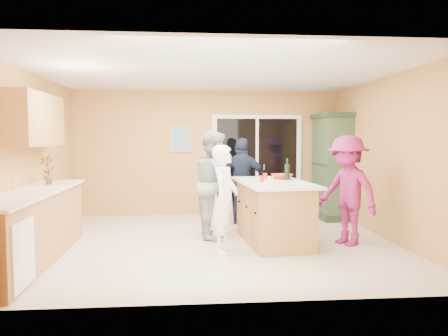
{
  "coord_description": "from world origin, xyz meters",
  "views": [
    {
      "loc": [
        -0.43,
        -6.66,
        1.62
      ],
      "look_at": [
        0.15,
        0.1,
        1.15
      ],
      "focal_mm": 35.0,
      "sensor_mm": 36.0,
      "label": 1
    }
  ],
  "objects": [
    {
      "name": "floor",
      "position": [
        0.0,
        0.0,
        0.0
      ],
      "size": [
        5.5,
        5.5,
        0.0
      ],
      "primitive_type": "plane",
      "color": "beige",
      "rests_on": "ground"
    },
    {
      "name": "ceiling",
      "position": [
        0.0,
        0.0,
        2.6
      ],
      "size": [
        5.5,
        5.0,
        0.1
      ],
      "primitive_type": "cube",
      "color": "silver",
      "rests_on": "wall_back"
    },
    {
      "name": "wall_back",
      "position": [
        0.0,
        2.5,
        1.3
      ],
      "size": [
        5.5,
        0.1,
        2.6
      ],
      "primitive_type": "cube",
      "color": "#E9A160",
      "rests_on": "ground"
    },
    {
      "name": "wall_front",
      "position": [
        0.0,
        -2.5,
        1.3
      ],
      "size": [
        5.5,
        0.1,
        2.6
      ],
      "primitive_type": "cube",
      "color": "#E9A160",
      "rests_on": "ground"
    },
    {
      "name": "wall_left",
      "position": [
        -2.75,
        0.0,
        1.3
      ],
      "size": [
        0.1,
        5.0,
        2.6
      ],
      "primitive_type": "cube",
      "color": "#E9A160",
      "rests_on": "ground"
    },
    {
      "name": "wall_right",
      "position": [
        2.75,
        0.0,
        1.3
      ],
      "size": [
        0.1,
        5.0,
        2.6
      ],
      "primitive_type": "cube",
      "color": "#E9A160",
      "rests_on": "ground"
    },
    {
      "name": "left_cabinet_run",
      "position": [
        -2.45,
        -1.05,
        0.46
      ],
      "size": [
        0.65,
        3.05,
        1.24
      ],
      "color": "#A26A3F",
      "rests_on": "floor"
    },
    {
      "name": "upper_cabinets",
      "position": [
        -2.58,
        -0.2,
        1.88
      ],
      "size": [
        0.35,
        1.6,
        0.75
      ],
      "primitive_type": "cube",
      "color": "#A26A3F",
      "rests_on": "wall_left"
    },
    {
      "name": "sliding_door",
      "position": [
        1.05,
        2.46,
        1.05
      ],
      "size": [
        1.9,
        0.07,
        2.1
      ],
      "color": "white",
      "rests_on": "floor"
    },
    {
      "name": "framed_picture",
      "position": [
        -0.55,
        2.48,
        1.6
      ],
      "size": [
        0.46,
        0.04,
        0.56
      ],
      "color": "tan",
      "rests_on": "wall_back"
    },
    {
      "name": "kitchen_island",
      "position": [
        0.9,
        -0.08,
        0.45
      ],
      "size": [
        1.13,
        1.89,
        0.95
      ],
      "rotation": [
        0.0,
        0.0,
        0.08
      ],
      "color": "#A26A3F",
      "rests_on": "floor"
    },
    {
      "name": "green_hutch",
      "position": [
        2.49,
        1.9,
        1.02
      ],
      "size": [
        0.6,
        1.14,
        2.1
      ],
      "color": "#203423",
      "rests_on": "floor"
    },
    {
      "name": "woman_white",
      "position": [
        0.1,
        -0.59,
        0.76
      ],
      "size": [
        0.55,
        0.65,
        1.52
      ],
      "primitive_type": "imported",
      "rotation": [
        0.0,
        0.0,
        1.19
      ],
      "color": "white",
      "rests_on": "floor"
    },
    {
      "name": "woman_grey",
      "position": [
        0.02,
        0.42,
        0.87
      ],
      "size": [
        0.71,
        0.88,
        1.74
      ],
      "primitive_type": "imported",
      "rotation": [
        0.0,
        0.0,
        1.63
      ],
      "color": "#959597",
      "rests_on": "floor"
    },
    {
      "name": "woman_navy",
      "position": [
        0.62,
        1.4,
        0.81
      ],
      "size": [
        1.03,
        0.68,
        1.62
      ],
      "primitive_type": "imported",
      "rotation": [
        0.0,
        0.0,
        2.82
      ],
      "color": "#181F36",
      "rests_on": "floor"
    },
    {
      "name": "woman_magenta",
      "position": [
        1.99,
        -0.3,
        0.83
      ],
      "size": [
        1.05,
        1.23,
        1.65
      ],
      "primitive_type": "imported",
      "rotation": [
        0.0,
        0.0,
        -1.07
      ],
      "color": "#821C5C",
      "rests_on": "floor"
    },
    {
      "name": "serving_bowl",
      "position": [
        1.11,
        0.3,
        0.99
      ],
      "size": [
        0.38,
        0.38,
        0.08
      ],
      "primitive_type": "imported",
      "rotation": [
        0.0,
        0.0,
        0.18
      ],
      "color": "red",
      "rests_on": "kitchen_island"
    },
    {
      "name": "tulip_vase",
      "position": [
        -2.45,
        -0.12,
        1.16
      ],
      "size": [
        0.26,
        0.2,
        0.44
      ],
      "primitive_type": "imported",
      "rotation": [
        0.0,
        0.0,
        -0.19
      ],
      "color": "#B01114",
      "rests_on": "left_cabinet_run"
    },
    {
      "name": "tumbler_near",
      "position": [
        0.69,
        -0.22,
        1.0
      ],
      "size": [
        0.09,
        0.09,
        0.1
      ],
      "primitive_type": "cylinder",
      "rotation": [
        0.0,
        0.0,
        -0.4
      ],
      "color": "red",
      "rests_on": "kitchen_island"
    },
    {
      "name": "tumbler_far",
      "position": [
        0.83,
        0.24,
        1.0
      ],
      "size": [
        0.09,
        0.09,
        0.1
      ],
      "primitive_type": "cylinder",
      "rotation": [
        0.0,
        0.0,
        0.31
      ],
      "color": "red",
      "rests_on": "kitchen_island"
    },
    {
      "name": "wine_bottle",
      "position": [
        1.16,
        0.12,
        1.09
      ],
      "size": [
        0.08,
        0.08,
        0.34
      ],
      "rotation": [
        0.0,
        0.0,
        0.15
      ],
      "color": "black",
      "rests_on": "kitchen_island"
    },
    {
      "name": "white_plate",
      "position": [
        0.96,
        0.48,
        0.96
      ],
      "size": [
        0.3,
        0.3,
        0.02
      ],
      "primitive_type": "cylinder",
      "rotation": [
        0.0,
        0.0,
        -0.35
      ],
      "color": "white",
      "rests_on": "kitchen_island"
    }
  ]
}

